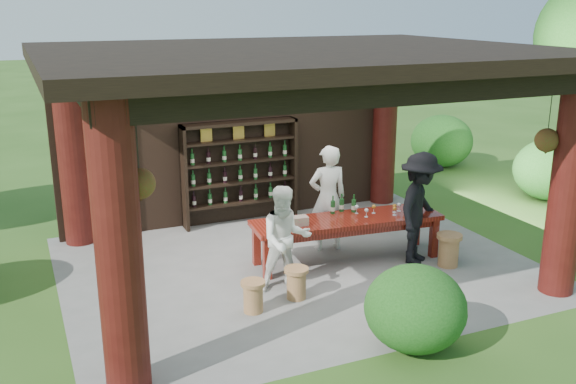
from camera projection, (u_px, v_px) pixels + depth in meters
name	position (u px, v px, depth m)	size (l,w,h in m)	color
ground	(298.00, 265.00, 10.51)	(90.00, 90.00, 0.00)	#2D5119
pavilion	(287.00, 133.00, 10.28)	(7.50, 6.00, 3.60)	slate
wine_shelf	(240.00, 172.00, 12.34)	(2.27, 0.34, 2.00)	black
tasting_table	(347.00, 225.00, 10.55)	(3.23, 1.09, 0.75)	#51150B
stool_near_left	(296.00, 282.00, 9.28)	(0.36, 0.36, 0.47)	olive
stool_near_right	(449.00, 249.00, 10.43)	(0.41, 0.41, 0.54)	olive
stool_far_left	(253.00, 296.00, 8.88)	(0.35, 0.35, 0.46)	olive
host	(328.00, 198.00, 10.99)	(0.67, 0.44, 1.85)	white
guest_woman	(285.00, 239.00, 9.42)	(0.78, 0.61, 1.60)	white
guest_man	(420.00, 208.00, 10.41)	(1.20, 0.69, 1.86)	black
table_bottles	(343.00, 203.00, 10.75)	(0.44, 0.20, 0.31)	#194C1E
table_glasses	(384.00, 209.00, 10.72)	(0.87, 0.40, 0.15)	silver
napkin_basket	(299.00, 221.00, 10.16)	(0.26, 0.18, 0.14)	#BF6672
shrubs	(412.00, 201.00, 12.13)	(15.24, 9.32, 1.36)	#194C14
trees	(444.00, 47.00, 11.66)	(21.51, 9.96, 4.80)	#3F2819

